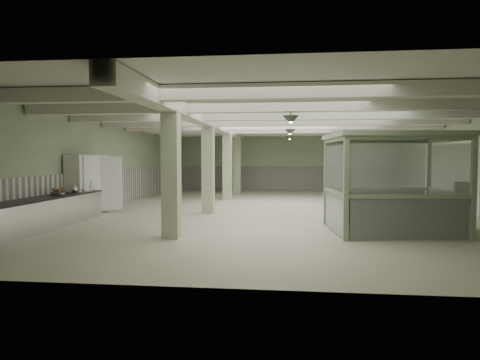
# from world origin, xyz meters

# --- Properties ---
(floor) EXTENTS (20.00, 20.00, 0.00)m
(floor) POSITION_xyz_m (0.00, 0.00, 0.00)
(floor) COLOR beige
(floor) RESTS_ON ground
(ceiling) EXTENTS (14.00, 20.00, 0.02)m
(ceiling) POSITION_xyz_m (0.00, 0.00, 3.60)
(ceiling) COLOR silver
(ceiling) RESTS_ON wall_back
(wall_back) EXTENTS (14.00, 0.02, 3.60)m
(wall_back) POSITION_xyz_m (0.00, 10.00, 1.80)
(wall_back) COLOR #ACBD97
(wall_back) RESTS_ON floor
(wall_front) EXTENTS (14.00, 0.02, 3.60)m
(wall_front) POSITION_xyz_m (0.00, -10.00, 1.80)
(wall_front) COLOR #ACBD97
(wall_front) RESTS_ON floor
(wall_left) EXTENTS (0.02, 20.00, 3.60)m
(wall_left) POSITION_xyz_m (-7.00, 0.00, 1.80)
(wall_left) COLOR #ACBD97
(wall_left) RESTS_ON floor
(wall_right) EXTENTS (0.02, 20.00, 3.60)m
(wall_right) POSITION_xyz_m (7.00, 0.00, 1.80)
(wall_right) COLOR #ACBD97
(wall_right) RESTS_ON floor
(wainscot_left) EXTENTS (0.05, 19.90, 1.50)m
(wainscot_left) POSITION_xyz_m (-6.97, 0.00, 0.75)
(wainscot_left) COLOR white
(wainscot_left) RESTS_ON floor
(wainscot_right) EXTENTS (0.05, 19.90, 1.50)m
(wainscot_right) POSITION_xyz_m (6.97, 0.00, 0.75)
(wainscot_right) COLOR white
(wainscot_right) RESTS_ON floor
(wainscot_back) EXTENTS (13.90, 0.05, 1.50)m
(wainscot_back) POSITION_xyz_m (0.00, 9.97, 0.75)
(wainscot_back) COLOR white
(wainscot_back) RESTS_ON floor
(girder) EXTENTS (0.45, 19.90, 0.40)m
(girder) POSITION_xyz_m (-2.50, 0.00, 3.38)
(girder) COLOR silver
(girder) RESTS_ON ceiling
(beam_a) EXTENTS (13.90, 0.35, 0.32)m
(beam_a) POSITION_xyz_m (0.00, -7.50, 3.42)
(beam_a) COLOR silver
(beam_a) RESTS_ON ceiling
(beam_b) EXTENTS (13.90, 0.35, 0.32)m
(beam_b) POSITION_xyz_m (0.00, -5.00, 3.42)
(beam_b) COLOR silver
(beam_b) RESTS_ON ceiling
(beam_c) EXTENTS (13.90, 0.35, 0.32)m
(beam_c) POSITION_xyz_m (0.00, -2.50, 3.42)
(beam_c) COLOR silver
(beam_c) RESTS_ON ceiling
(beam_d) EXTENTS (13.90, 0.35, 0.32)m
(beam_d) POSITION_xyz_m (0.00, 0.00, 3.42)
(beam_d) COLOR silver
(beam_d) RESTS_ON ceiling
(beam_e) EXTENTS (13.90, 0.35, 0.32)m
(beam_e) POSITION_xyz_m (0.00, 2.50, 3.42)
(beam_e) COLOR silver
(beam_e) RESTS_ON ceiling
(beam_f) EXTENTS (13.90, 0.35, 0.32)m
(beam_f) POSITION_xyz_m (0.00, 5.00, 3.42)
(beam_f) COLOR silver
(beam_f) RESTS_ON ceiling
(beam_g) EXTENTS (13.90, 0.35, 0.32)m
(beam_g) POSITION_xyz_m (0.00, 7.50, 3.42)
(beam_g) COLOR silver
(beam_g) RESTS_ON ceiling
(column_a) EXTENTS (0.42, 0.42, 3.60)m
(column_a) POSITION_xyz_m (-2.50, -6.00, 1.80)
(column_a) COLOR #B8C8A1
(column_a) RESTS_ON floor
(column_b) EXTENTS (0.42, 0.42, 3.60)m
(column_b) POSITION_xyz_m (-2.50, -1.00, 1.80)
(column_b) COLOR #B8C8A1
(column_b) RESTS_ON floor
(column_c) EXTENTS (0.42, 0.42, 3.60)m
(column_c) POSITION_xyz_m (-2.50, 4.00, 1.80)
(column_c) COLOR #B8C8A1
(column_c) RESTS_ON floor
(column_d) EXTENTS (0.42, 0.42, 3.60)m
(column_d) POSITION_xyz_m (-2.50, 8.00, 1.80)
(column_d) COLOR #B8C8A1
(column_d) RESTS_ON floor
(pendant_front) EXTENTS (0.44, 0.44, 0.22)m
(pendant_front) POSITION_xyz_m (0.50, -5.00, 3.05)
(pendant_front) COLOR #344433
(pendant_front) RESTS_ON ceiling
(pendant_mid) EXTENTS (0.44, 0.44, 0.22)m
(pendant_mid) POSITION_xyz_m (0.50, 0.50, 3.05)
(pendant_mid) COLOR #344433
(pendant_mid) RESTS_ON ceiling
(pendant_back) EXTENTS (0.44, 0.44, 0.22)m
(pendant_back) POSITION_xyz_m (0.50, 5.50, 3.05)
(pendant_back) COLOR #344433
(pendant_back) RESTS_ON ceiling
(prep_counter) EXTENTS (0.96, 5.50, 0.91)m
(prep_counter) POSITION_xyz_m (-6.54, -4.94, 0.46)
(prep_counter) COLOR silver
(prep_counter) RESTS_ON floor
(pitcher_near) EXTENTS (0.23, 0.25, 0.27)m
(pitcher_near) POSITION_xyz_m (-6.41, -2.98, 1.03)
(pitcher_near) COLOR silver
(pitcher_near) RESTS_ON prep_counter
(pitcher_far) EXTENTS (0.26, 0.28, 0.29)m
(pitcher_far) POSITION_xyz_m (-6.39, -3.51, 1.04)
(pitcher_far) COLOR silver
(pitcher_far) RESTS_ON prep_counter
(veg_colander) EXTENTS (0.59, 0.59, 0.21)m
(veg_colander) POSITION_xyz_m (-6.57, -4.17, 1.00)
(veg_colander) COLOR #47474C
(veg_colander) RESTS_ON prep_counter
(orange_bowl) EXTENTS (0.28, 0.28, 0.08)m
(orange_bowl) POSITION_xyz_m (-6.44, -2.63, 0.94)
(orange_bowl) COLOR #B2B2B7
(orange_bowl) RESTS_ON prep_counter
(walkin_cooler) EXTENTS (1.06, 2.26, 2.08)m
(walkin_cooler) POSITION_xyz_m (-6.62, -2.06, 1.04)
(walkin_cooler) COLOR white
(walkin_cooler) RESTS_ON floor
(guard_booth) EXTENTS (3.61, 3.15, 2.70)m
(guard_booth) POSITION_xyz_m (3.26, -4.43, 1.81)
(guard_booth) COLOR #93A987
(guard_booth) RESTS_ON floor
(filing_cabinet) EXTENTS (0.65, 0.75, 1.37)m
(filing_cabinet) POSITION_xyz_m (5.34, -3.89, 0.68)
(filing_cabinet) COLOR #5C5E4E
(filing_cabinet) RESTS_ON floor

